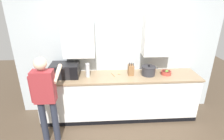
{
  "coord_description": "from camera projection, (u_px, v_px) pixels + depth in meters",
  "views": [
    {
      "loc": [
        -0.35,
        -2.53,
        2.44
      ],
      "look_at": [
        -0.15,
        0.68,
        1.1
      ],
      "focal_mm": 28.65,
      "sensor_mm": 36.0,
      "label": 1
    }
  ],
  "objects": [
    {
      "name": "counter_unit",
      "position": [
        119.0,
        96.0,
        3.78
      ],
      "size": [
        3.24,
        0.65,
        0.95
      ],
      "color": "white",
      "rests_on": "ground_plane"
    },
    {
      "name": "microwave_oven",
      "position": [
        63.0,
        70.0,
        3.51
      ],
      "size": [
        0.59,
        0.78,
        0.27
      ],
      "color": "black",
      "rests_on": "counter_unit"
    },
    {
      "name": "back_wall_tiled",
      "position": [
        118.0,
        51.0,
        3.72
      ],
      "size": [
        4.27,
        0.44,
        2.58
      ],
      "color": "#B2BCC1",
      "rests_on": "ground_plane"
    },
    {
      "name": "fruit_bowl",
      "position": [
        166.0,
        72.0,
        3.65
      ],
      "size": [
        0.21,
        0.21,
        0.1
      ],
      "color": "#AD3D33",
      "rests_on": "counter_unit"
    },
    {
      "name": "knife_block",
      "position": [
        131.0,
        70.0,
        3.61
      ],
      "size": [
        0.11,
        0.15,
        0.27
      ],
      "color": "brown",
      "rests_on": "counter_unit"
    },
    {
      "name": "thermos_flask",
      "position": [
        88.0,
        70.0,
        3.51
      ],
      "size": [
        0.08,
        0.08,
        0.28
      ],
      "color": "#B7BABF",
      "rests_on": "counter_unit"
    },
    {
      "name": "ground_plane",
      "position": [
        122.0,
        139.0,
        3.29
      ],
      "size": [
        9.35,
        9.35,
        0.0
      ],
      "primitive_type": "plane",
      "color": "#4C3D2D"
    },
    {
      "name": "wooden_spoon",
      "position": [
        116.0,
        74.0,
        3.65
      ],
      "size": [
        0.19,
        0.19,
        0.02
      ],
      "color": "tan",
      "rests_on": "counter_unit"
    },
    {
      "name": "stock_pot",
      "position": [
        148.0,
        71.0,
        3.6
      ],
      "size": [
        0.38,
        0.28,
        0.21
      ],
      "color": "#2D2D33",
      "rests_on": "counter_unit"
    },
    {
      "name": "person_figure",
      "position": [
        45.0,
        94.0,
        2.92
      ],
      "size": [
        0.48,
        0.5,
        1.59
      ],
      "color": "#282D3D",
      "rests_on": "ground_plane"
    }
  ]
}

